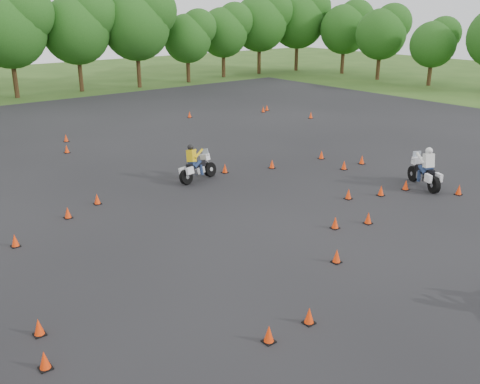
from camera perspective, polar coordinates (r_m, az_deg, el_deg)
The scene contains 6 objects.
ground at distance 18.68m, azimuth 7.77°, elevation -6.64°, with size 140.00×140.00×0.00m, color #2D5119.
asphalt_pad at distance 22.84m, azimuth -3.15°, elevation -1.54°, with size 62.00×62.00×0.00m, color black.
treeline at distance 49.24m, azimuth -21.44°, elevation 14.06°, with size 86.94×32.45×10.96m.
traffic_cones at distance 22.41m, azimuth -3.50°, elevation -1.35°, with size 36.68×33.44×0.45m.
rider_yellow at distance 25.97m, azimuth -4.39°, elevation 3.15°, with size 2.37×0.73×1.83m, color gold, non-canonical shape.
rider_white at distance 26.43m, azimuth 19.13°, elevation 2.56°, with size 2.55×0.78×1.97m, color silver, non-canonical shape.
Camera 1 is at (-12.39, -11.39, 8.10)m, focal length 40.00 mm.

